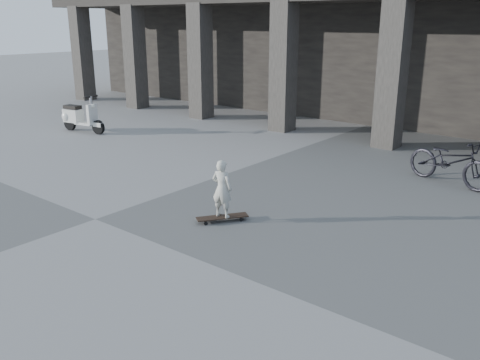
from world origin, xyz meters
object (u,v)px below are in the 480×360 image
Objects in this scene: bicycle at (451,161)px; child at (222,189)px; scooter at (77,117)px; longboard at (222,217)px.

child is at bearing 167.54° from bicycle.
scooter reaches higher than bicycle.
bicycle reaches higher than longboard.
child is 9.14m from scooter.
longboard is at bearing 7.33° from child.
bicycle is (2.41, 4.76, -0.10)m from child.
scooter reaches higher than longboard.
scooter is (-8.67, 2.87, -0.14)m from child.
scooter is (-8.67, 2.87, 0.40)m from longboard.
child is at bearing -36.64° from longboard.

